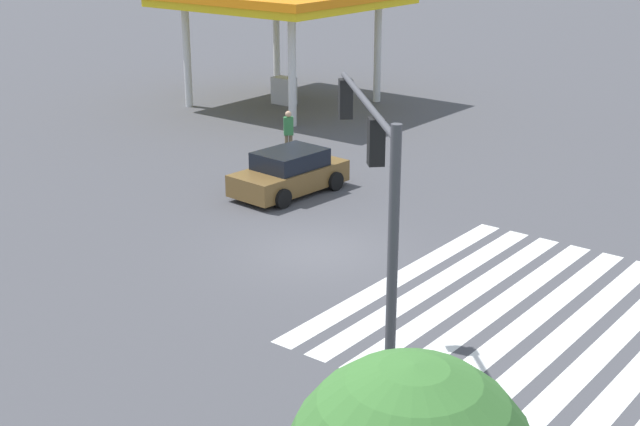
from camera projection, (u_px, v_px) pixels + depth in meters
ground_plane at (320, 253)px, 24.93m from camera, size 151.96×151.96×0.00m
crosswalk_markings at (537, 316)px, 21.12m from camera, size 9.81×8.20×0.01m
traffic_signal_mast at (375, 195)px, 15.87m from camera, size 4.08×4.08×6.05m
car_1 at (290, 173)px, 29.84m from camera, size 4.23×2.32×1.47m
gas_station_canopy at (283, 1)px, 41.78m from camera, size 9.44×9.44×5.44m
pedestrian at (289, 131)px, 33.98m from camera, size 0.41×0.41×1.81m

